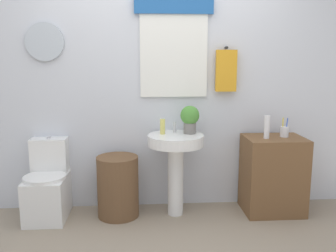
{
  "coord_description": "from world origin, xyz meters",
  "views": [
    {
      "loc": [
        -0.15,
        -2.48,
        1.49
      ],
      "look_at": [
        0.08,
        0.8,
        0.88
      ],
      "focal_mm": 39.13,
      "sensor_mm": 36.0,
      "label": 1
    }
  ],
  "objects_px": {
    "pedestal_sink": "(176,155)",
    "lotion_bottle": "(267,127)",
    "laundry_hamper": "(118,186)",
    "potted_plant": "(190,118)",
    "toilet": "(48,187)",
    "toothbrush_cup": "(284,131)",
    "soap_bottle": "(163,127)",
    "wooden_cabinet": "(273,175)"
  },
  "relations": [
    {
      "from": "pedestal_sink",
      "to": "potted_plant",
      "type": "xyz_separation_m",
      "value": [
        0.14,
        0.06,
        0.34
      ]
    },
    {
      "from": "pedestal_sink",
      "to": "wooden_cabinet",
      "type": "relative_size",
      "value": 1.05
    },
    {
      "from": "laundry_hamper",
      "to": "potted_plant",
      "type": "xyz_separation_m",
      "value": [
        0.69,
        0.06,
        0.64
      ]
    },
    {
      "from": "lotion_bottle",
      "to": "toothbrush_cup",
      "type": "xyz_separation_m",
      "value": [
        0.2,
        0.06,
        -0.06
      ]
    },
    {
      "from": "toilet",
      "to": "lotion_bottle",
      "type": "xyz_separation_m",
      "value": [
        2.06,
        -0.07,
        0.57
      ]
    },
    {
      "from": "potted_plant",
      "to": "toilet",
      "type": "bearing_deg",
      "value": -178.85
    },
    {
      "from": "laundry_hamper",
      "to": "wooden_cabinet",
      "type": "xyz_separation_m",
      "value": [
        1.5,
        0.0,
        0.08
      ]
    },
    {
      "from": "wooden_cabinet",
      "to": "potted_plant",
      "type": "xyz_separation_m",
      "value": [
        -0.81,
        0.06,
        0.56
      ]
    },
    {
      "from": "laundry_hamper",
      "to": "pedestal_sink",
      "type": "height_order",
      "value": "pedestal_sink"
    },
    {
      "from": "pedestal_sink",
      "to": "lotion_bottle",
      "type": "relative_size",
      "value": 3.6
    },
    {
      "from": "wooden_cabinet",
      "to": "laundry_hamper",
      "type": "bearing_deg",
      "value": 180.0
    },
    {
      "from": "toilet",
      "to": "laundry_hamper",
      "type": "xyz_separation_m",
      "value": [
        0.66,
        -0.03,
        0.0
      ]
    },
    {
      "from": "laundry_hamper",
      "to": "potted_plant",
      "type": "relative_size",
      "value": 2.2
    },
    {
      "from": "lotion_bottle",
      "to": "toothbrush_cup",
      "type": "height_order",
      "value": "lotion_bottle"
    },
    {
      "from": "soap_bottle",
      "to": "lotion_bottle",
      "type": "bearing_deg",
      "value": -5.28
    },
    {
      "from": "soap_bottle",
      "to": "lotion_bottle",
      "type": "xyz_separation_m",
      "value": [
        0.97,
        -0.09,
        -0.0
      ]
    },
    {
      "from": "pedestal_sink",
      "to": "wooden_cabinet",
      "type": "height_order",
      "value": "pedestal_sink"
    },
    {
      "from": "soap_bottle",
      "to": "lotion_bottle",
      "type": "distance_m",
      "value": 0.98
    },
    {
      "from": "toilet",
      "to": "toothbrush_cup",
      "type": "distance_m",
      "value": 2.31
    },
    {
      "from": "laundry_hamper",
      "to": "wooden_cabinet",
      "type": "height_order",
      "value": "wooden_cabinet"
    },
    {
      "from": "soap_bottle",
      "to": "toilet",
      "type": "bearing_deg",
      "value": -179.1
    },
    {
      "from": "toilet",
      "to": "wooden_cabinet",
      "type": "xyz_separation_m",
      "value": [
        2.16,
        -0.03,
        0.09
      ]
    },
    {
      "from": "pedestal_sink",
      "to": "soap_bottle",
      "type": "bearing_deg",
      "value": 157.38
    },
    {
      "from": "laundry_hamper",
      "to": "potted_plant",
      "type": "bearing_deg",
      "value": 4.98
    },
    {
      "from": "toothbrush_cup",
      "to": "lotion_bottle",
      "type": "bearing_deg",
      "value": -162.98
    },
    {
      "from": "soap_bottle",
      "to": "wooden_cabinet",
      "type": "bearing_deg",
      "value": -2.67
    },
    {
      "from": "pedestal_sink",
      "to": "lotion_bottle",
      "type": "distance_m",
      "value": 0.89
    },
    {
      "from": "laundry_hamper",
      "to": "potted_plant",
      "type": "distance_m",
      "value": 0.94
    },
    {
      "from": "toilet",
      "to": "soap_bottle",
      "type": "height_order",
      "value": "soap_bottle"
    },
    {
      "from": "toilet",
      "to": "lotion_bottle",
      "type": "height_order",
      "value": "lotion_bottle"
    },
    {
      "from": "toothbrush_cup",
      "to": "potted_plant",
      "type": "bearing_deg",
      "value": 177.48
    },
    {
      "from": "potted_plant",
      "to": "laundry_hamper",
      "type": "bearing_deg",
      "value": -175.02
    },
    {
      "from": "lotion_bottle",
      "to": "laundry_hamper",
      "type": "bearing_deg",
      "value": 178.37
    },
    {
      "from": "pedestal_sink",
      "to": "wooden_cabinet",
      "type": "distance_m",
      "value": 0.98
    },
    {
      "from": "lotion_bottle",
      "to": "pedestal_sink",
      "type": "bearing_deg",
      "value": 177.32
    },
    {
      "from": "toilet",
      "to": "laundry_hamper",
      "type": "relative_size",
      "value": 1.29
    },
    {
      "from": "wooden_cabinet",
      "to": "lotion_bottle",
      "type": "distance_m",
      "value": 0.49
    },
    {
      "from": "soap_bottle",
      "to": "potted_plant",
      "type": "distance_m",
      "value": 0.27
    },
    {
      "from": "toilet",
      "to": "wooden_cabinet",
      "type": "height_order",
      "value": "toilet"
    },
    {
      "from": "pedestal_sink",
      "to": "toothbrush_cup",
      "type": "distance_m",
      "value": 1.07
    },
    {
      "from": "toothbrush_cup",
      "to": "pedestal_sink",
      "type": "bearing_deg",
      "value": -178.91
    },
    {
      "from": "pedestal_sink",
      "to": "toothbrush_cup",
      "type": "bearing_deg",
      "value": 1.09
    }
  ]
}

